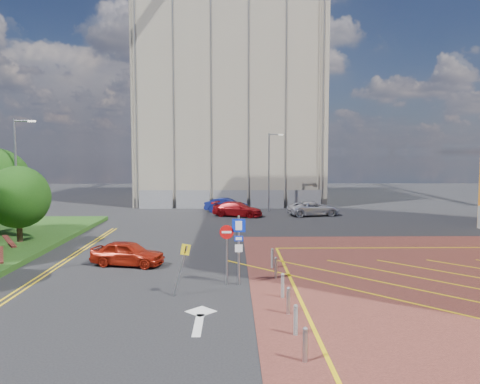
{
  "coord_description": "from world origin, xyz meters",
  "views": [
    {
      "loc": [
        0.19,
        -20.02,
        6.08
      ],
      "look_at": [
        0.64,
        5.45,
        3.89
      ],
      "focal_mm": 35.0,
      "sensor_mm": 36.0,
      "label": 1
    }
  ],
  "objects_px": {
    "tree_c": "(18,197)",
    "car_red_left": "(128,253)",
    "lamp_back": "(270,169)",
    "sign_cluster": "(234,243)",
    "car_blue_back": "(226,205)",
    "car_silver_back": "(313,208)",
    "lamp_left_far": "(17,173)",
    "car_red_back": "(237,209)",
    "warning_sign": "(182,263)"
  },
  "relations": [
    {
      "from": "car_red_left",
      "to": "car_blue_back",
      "type": "distance_m",
      "value": 22.71
    },
    {
      "from": "lamp_left_far",
      "to": "warning_sign",
      "type": "xyz_separation_m",
      "value": [
        12.52,
        -12.68,
        -3.23
      ]
    },
    {
      "from": "lamp_left_far",
      "to": "car_blue_back",
      "type": "distance_m",
      "value": 20.85
    },
    {
      "from": "lamp_left_far",
      "to": "car_silver_back",
      "type": "bearing_deg",
      "value": 28.71
    },
    {
      "from": "tree_c",
      "to": "car_silver_back",
      "type": "relative_size",
      "value": 0.99
    },
    {
      "from": "lamp_back",
      "to": "car_red_back",
      "type": "height_order",
      "value": "lamp_back"
    },
    {
      "from": "lamp_back",
      "to": "warning_sign",
      "type": "distance_m",
      "value": 29.44
    },
    {
      "from": "lamp_left_far",
      "to": "lamp_back",
      "type": "xyz_separation_m",
      "value": [
        18.5,
        16.0,
        -0.3
      ]
    },
    {
      "from": "warning_sign",
      "to": "tree_c",
      "type": "bearing_deg",
      "value": 137.37
    },
    {
      "from": "tree_c",
      "to": "car_red_left",
      "type": "distance_m",
      "value": 9.97
    },
    {
      "from": "lamp_back",
      "to": "car_blue_back",
      "type": "distance_m",
      "value": 5.86
    },
    {
      "from": "tree_c",
      "to": "lamp_left_far",
      "type": "xyz_separation_m",
      "value": [
        -0.92,
        2.0,
        1.47
      ]
    },
    {
      "from": "sign_cluster",
      "to": "car_silver_back",
      "type": "xyz_separation_m",
      "value": [
        7.69,
        23.28,
        -1.26
      ]
    },
    {
      "from": "tree_c",
      "to": "car_red_left",
      "type": "height_order",
      "value": "tree_c"
    },
    {
      "from": "car_silver_back",
      "to": "warning_sign",
      "type": "bearing_deg",
      "value": 146.97
    },
    {
      "from": "lamp_left_far",
      "to": "warning_sign",
      "type": "bearing_deg",
      "value": -45.36
    },
    {
      "from": "car_silver_back",
      "to": "lamp_back",
      "type": "bearing_deg",
      "value": 34.89
    },
    {
      "from": "lamp_back",
      "to": "sign_cluster",
      "type": "distance_m",
      "value": 27.38
    },
    {
      "from": "lamp_back",
      "to": "car_blue_back",
      "type": "relative_size",
      "value": 1.85
    },
    {
      "from": "lamp_back",
      "to": "warning_sign",
      "type": "xyz_separation_m",
      "value": [
        -5.98,
        -28.68,
        -2.93
      ]
    },
    {
      "from": "lamp_left_far",
      "to": "car_blue_back",
      "type": "relative_size",
      "value": 1.85
    },
    {
      "from": "tree_c",
      "to": "car_silver_back",
      "type": "bearing_deg",
      "value": 33.59
    },
    {
      "from": "sign_cluster",
      "to": "warning_sign",
      "type": "distance_m",
      "value": 2.8
    },
    {
      "from": "lamp_left_far",
      "to": "sign_cluster",
      "type": "bearing_deg",
      "value": -36.82
    },
    {
      "from": "warning_sign",
      "to": "car_silver_back",
      "type": "height_order",
      "value": "warning_sign"
    },
    {
      "from": "car_blue_back",
      "to": "car_red_back",
      "type": "bearing_deg",
      "value": -142.66
    },
    {
      "from": "warning_sign",
      "to": "car_red_left",
      "type": "bearing_deg",
      "value": 122.84
    },
    {
      "from": "lamp_left_far",
      "to": "sign_cluster",
      "type": "distance_m",
      "value": 18.58
    },
    {
      "from": "tree_c",
      "to": "car_silver_back",
      "type": "distance_m",
      "value": 25.91
    },
    {
      "from": "tree_c",
      "to": "car_red_back",
      "type": "height_order",
      "value": "tree_c"
    },
    {
      "from": "lamp_back",
      "to": "tree_c",
      "type": "bearing_deg",
      "value": -134.32
    },
    {
      "from": "lamp_left_far",
      "to": "car_red_back",
      "type": "height_order",
      "value": "lamp_left_far"
    },
    {
      "from": "car_red_left",
      "to": "car_silver_back",
      "type": "distance_m",
      "value": 23.67
    },
    {
      "from": "lamp_back",
      "to": "sign_cluster",
      "type": "height_order",
      "value": "lamp_back"
    },
    {
      "from": "tree_c",
      "to": "warning_sign",
      "type": "distance_m",
      "value": 15.87
    },
    {
      "from": "lamp_back",
      "to": "car_blue_back",
      "type": "bearing_deg",
      "value": -166.09
    },
    {
      "from": "car_blue_back",
      "to": "car_silver_back",
      "type": "xyz_separation_m",
      "value": [
        8.36,
        -2.63,
        -0.02
      ]
    },
    {
      "from": "tree_c",
      "to": "sign_cluster",
      "type": "height_order",
      "value": "tree_c"
    },
    {
      "from": "lamp_back",
      "to": "car_silver_back",
      "type": "bearing_deg",
      "value": -43.69
    },
    {
      "from": "tree_c",
      "to": "lamp_left_far",
      "type": "relative_size",
      "value": 0.61
    },
    {
      "from": "sign_cluster",
      "to": "car_red_back",
      "type": "bearing_deg",
      "value": 88.96
    },
    {
      "from": "tree_c",
      "to": "lamp_left_far",
      "type": "distance_m",
      "value": 2.65
    },
    {
      "from": "sign_cluster",
      "to": "car_red_back",
      "type": "xyz_separation_m",
      "value": [
        0.42,
        22.87,
        -1.26
      ]
    },
    {
      "from": "tree_c",
      "to": "warning_sign",
      "type": "bearing_deg",
      "value": -42.63
    },
    {
      "from": "tree_c",
      "to": "car_blue_back",
      "type": "distance_m",
      "value": 21.54
    },
    {
      "from": "lamp_back",
      "to": "car_red_back",
      "type": "bearing_deg",
      "value": -129.1
    },
    {
      "from": "lamp_back",
      "to": "car_red_back",
      "type": "xyz_separation_m",
      "value": [
        -3.37,
        -4.14,
        -3.67
      ]
    },
    {
      "from": "lamp_left_far",
      "to": "car_red_left",
      "type": "relative_size",
      "value": 2.04
    },
    {
      "from": "tree_c",
      "to": "lamp_back",
      "type": "xyz_separation_m",
      "value": [
        17.58,
        18.0,
        1.17
      ]
    },
    {
      "from": "car_red_back",
      "to": "car_silver_back",
      "type": "bearing_deg",
      "value": -68.09
    }
  ]
}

